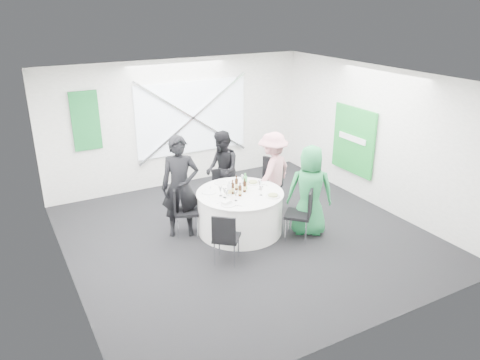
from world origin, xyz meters
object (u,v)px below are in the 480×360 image
chair_front_left (225,235)px  person_woman_green (310,191)px  chair_back_left (182,207)px  clear_water_bottle (229,190)px  person_woman_pink (273,172)px  banquet_table (240,212)px  chair_back_right (270,180)px  person_man_back_left (180,187)px  person_man_back (222,170)px  chair_front_right (303,210)px  chair_back (222,186)px  green_water_bottle (245,183)px

chair_front_left → person_woman_green: 1.84m
chair_back_left → clear_water_bottle: bearing=-97.4°
person_woman_pink → banquet_table: bearing=0.0°
chair_back_left → chair_back_right: (1.99, 0.23, 0.07)m
person_man_back_left → person_man_back: (1.19, 0.73, -0.13)m
person_woman_green → chair_back_left: bearing=5.1°
chair_front_left → person_man_back: bearing=-75.4°
chair_back_left → chair_front_right: size_ratio=0.97×
clear_water_bottle → chair_back: bearing=69.7°
banquet_table → chair_back: bearing=80.8°
person_man_back_left → chair_back: bearing=52.0°
person_woman_green → clear_water_bottle: 1.42m
chair_back → chair_front_left: (-0.92, -1.93, 0.04)m
person_man_back_left → green_water_bottle: size_ratio=6.20×
banquet_table → person_woman_green: (1.05, -0.66, 0.44)m
banquet_table → person_woman_green: bearing=-32.2°
banquet_table → person_woman_pink: (1.00, 0.49, 0.42)m
chair_front_left → clear_water_bottle: 1.07m
chair_front_left → clear_water_bottle: (0.53, 0.86, 0.35)m
chair_back → chair_back_right: size_ratio=0.79×
clear_water_bottle → person_woman_pink: bearing=23.0°
chair_back_left → person_woman_pink: 2.00m
banquet_table → person_man_back: person_man_back is taller
person_woman_green → clear_water_bottle: size_ratio=5.99×
person_man_back_left → person_woman_pink: size_ratio=1.14×
banquet_table → person_man_back_left: person_man_back_left is taller
clear_water_bottle → banquet_table: bearing=7.2°
banquet_table → chair_back_right: size_ratio=1.51×
chair_front_left → person_woman_green: (1.80, 0.23, 0.31)m
chair_back_right → green_water_bottle: (-0.84, -0.49, 0.27)m
chair_back → chair_back_right: (0.85, -0.44, 0.13)m
person_woman_green → chair_back_right: bearing=-56.5°
green_water_bottle → chair_front_left: bearing=-132.6°
banquet_table → chair_back_right: chair_back_right is taller
person_man_back_left → person_woman_green: (2.01, -1.06, -0.09)m
person_woman_pink → green_water_bottle: (-0.83, -0.38, 0.07)m
green_water_bottle → clear_water_bottle: 0.42m
person_man_back → person_woman_pink: bearing=61.5°
person_woman_green → green_water_bottle: 1.17m
clear_water_bottle → person_man_back_left: bearing=149.7°
person_man_back → green_water_bottle: bearing=8.2°
chair_back → person_woman_pink: 1.05m
chair_front_left → clear_water_bottle: size_ratio=3.20×
green_water_bottle → person_woman_green: bearing=-41.4°
chair_front_right → chair_front_left: chair_front_right is taller
chair_front_left → clear_water_bottle: bearing=-81.1°
person_man_back_left → green_water_bottle: bearing=8.4°
chair_back_right → chair_front_right: 1.43m
banquet_table → chair_front_right: size_ratio=1.63×
chair_front_right → chair_front_left: bearing=-42.0°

